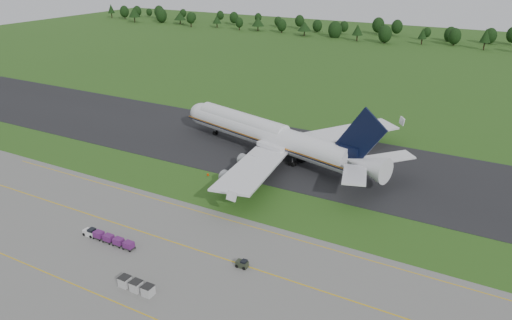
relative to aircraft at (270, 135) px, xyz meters
The scene contains 10 objects.
ground 26.83m from the aircraft, 74.93° to the right, with size 600.00×600.00×0.00m, color #264E17.
apron 60.02m from the aircraft, 83.43° to the right, with size 300.00×52.00×0.06m, color slate.
taxiway 9.06m from the aircraft, 20.94° to the left, with size 300.00×40.00×0.08m, color black.
apron_markings 53.08m from the aircraft, 82.56° to the right, with size 300.00×30.20×0.01m.
tree_line 193.51m from the aircraft, 94.21° to the left, with size 526.93×19.76×11.63m.
aircraft is the anchor object (origin of this frame).
baggage_train 53.68m from the aircraft, 96.19° to the right, with size 11.98×1.53×1.47m.
utility_cart 52.18m from the aircraft, 67.32° to the right, with size 2.03×1.40×1.10m.
uld_row 62.36m from the aircraft, 81.92° to the right, with size 6.52×1.72×1.70m.
edge_markers 20.34m from the aircraft, 94.26° to the right, with size 10.24×0.30×0.60m.
Camera 1 is at (50.13, -83.58, 49.49)m, focal length 35.00 mm.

